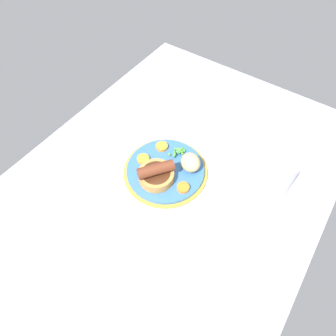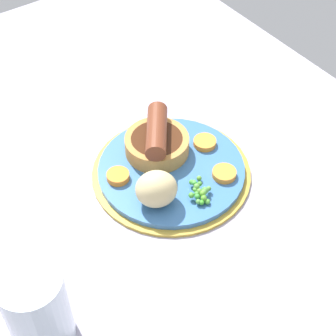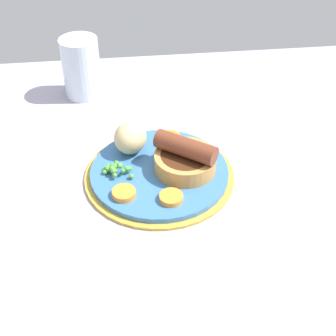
# 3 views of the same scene
# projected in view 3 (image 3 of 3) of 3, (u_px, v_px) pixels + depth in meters

# --- Properties ---
(dining_table) EXTENTS (1.10, 0.80, 0.03)m
(dining_table) POSITION_uv_depth(u_px,v_px,m) (168.00, 172.00, 0.78)
(dining_table) COLOR #9E99AD
(dining_table) RESTS_ON ground
(dinner_plate) EXTENTS (0.24, 0.24, 0.01)m
(dinner_plate) POSITION_uv_depth(u_px,v_px,m) (159.00, 174.00, 0.74)
(dinner_plate) COLOR #B79333
(dinner_plate) RESTS_ON dining_table
(sausage_pudding) EXTENTS (0.10, 0.10, 0.06)m
(sausage_pudding) POSITION_uv_depth(u_px,v_px,m) (185.00, 158.00, 0.73)
(sausage_pudding) COLOR #BC8442
(sausage_pudding) RESTS_ON dinner_plate
(pea_pile) EXTENTS (0.05, 0.04, 0.02)m
(pea_pile) POSITION_uv_depth(u_px,v_px,m) (116.00, 169.00, 0.72)
(pea_pile) COLOR #589835
(pea_pile) RESTS_ON dinner_plate
(potato_chunk_0) EXTENTS (0.07, 0.07, 0.05)m
(potato_chunk_0) POSITION_uv_depth(u_px,v_px,m) (130.00, 138.00, 0.76)
(potato_chunk_0) COLOR #CCB77F
(potato_chunk_0) RESTS_ON dinner_plate
(carrot_slice_0) EXTENTS (0.05, 0.05, 0.01)m
(carrot_slice_0) POSITION_uv_depth(u_px,v_px,m) (124.00, 193.00, 0.69)
(carrot_slice_0) COLOR orange
(carrot_slice_0) RESTS_ON dinner_plate
(carrot_slice_1) EXTENTS (0.05, 0.05, 0.01)m
(carrot_slice_1) POSITION_uv_depth(u_px,v_px,m) (170.00, 138.00, 0.79)
(carrot_slice_1) COLOR orange
(carrot_slice_1) RESTS_ON dinner_plate
(carrot_slice_2) EXTENTS (0.04, 0.04, 0.01)m
(carrot_slice_2) POSITION_uv_depth(u_px,v_px,m) (171.00, 197.00, 0.68)
(carrot_slice_2) COLOR orange
(carrot_slice_2) RESTS_ON dinner_plate
(drinking_glass) EXTENTS (0.07, 0.07, 0.12)m
(drinking_glass) POSITION_uv_depth(u_px,v_px,m) (81.00, 68.00, 0.91)
(drinking_glass) COLOR silver
(drinking_glass) RESTS_ON dining_table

